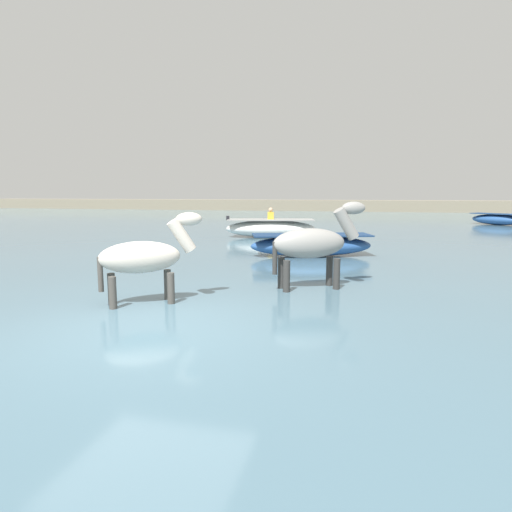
% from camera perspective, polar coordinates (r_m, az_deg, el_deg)
% --- Properties ---
extents(ground_plane, '(120.00, 120.00, 0.00)m').
position_cam_1_polar(ground_plane, '(6.40, -13.67, -12.31)').
color(ground_plane, gray).
extents(water_surface, '(90.00, 90.00, 0.38)m').
position_cam_1_polar(water_surface, '(15.68, 3.31, 0.82)').
color(water_surface, '#476675').
rests_on(water_surface, ground).
extents(horse_lead_pinto, '(1.60, 1.25, 1.89)m').
position_cam_1_polar(horse_lead_pinto, '(7.47, -14.31, -0.48)').
color(horse_lead_pinto, beige).
rests_on(horse_lead_pinto, ground).
extents(horse_trailing_grey, '(1.82, 1.17, 2.05)m').
position_cam_1_polar(horse_trailing_grey, '(8.45, 7.47, 1.34)').
color(horse_trailing_grey, gray).
rests_on(horse_trailing_grey, ground).
extents(boat_far_inshore, '(2.98, 2.74, 0.65)m').
position_cam_1_polar(boat_far_inshore, '(28.77, 29.05, 4.22)').
color(boat_far_inshore, '#28518E').
rests_on(boat_far_inshore, water_surface).
extents(boat_distant_east, '(3.90, 2.07, 1.23)m').
position_cam_1_polar(boat_distant_east, '(18.18, 1.91, 3.65)').
color(boat_distant_east, silver).
rests_on(boat_distant_east, water_surface).
extents(boat_distant_west, '(3.72, 2.13, 0.64)m').
position_cam_1_polar(boat_distant_west, '(12.87, 7.21, 1.41)').
color(boat_distant_west, '#28518E').
rests_on(boat_distant_west, water_surface).
extents(far_shoreline, '(80.00, 2.40, 1.47)m').
position_cam_1_polar(far_shoreline, '(44.82, 10.23, 6.26)').
color(far_shoreline, gray).
rests_on(far_shoreline, ground).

